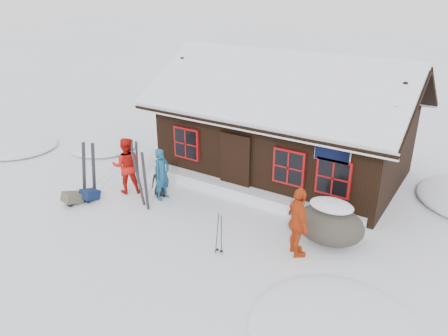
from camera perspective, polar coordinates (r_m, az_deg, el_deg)
The scene contains 15 objects.
ground at distance 13.48m, azimuth -7.29°, elevation -6.10°, with size 120.00×120.00×0.00m, color white.
mountain_hut at distance 15.99m, azimuth 8.13°, elevation 4.85°, with size 8.90×6.09×4.42m.
snow_drift at distance 14.27m, azimuth 3.13°, elevation -3.39°, with size 7.60×0.60×0.35m, color white.
snow_mounds at distance 13.99m, azimuth 2.87°, elevation -4.78°, with size 20.60×13.20×0.48m.
skier_teal at distance 14.13m, azimuth -8.09°, elevation -0.82°, with size 0.63×0.41×1.72m, color navy.
skier_orange_left at distance 14.75m, azimuth -12.63°, elevation 0.32°, with size 0.93×0.73×1.92m, color red.
skier_orange_right at distance 11.26m, azimuth 9.65°, elevation -7.05°, with size 1.11×0.46×1.90m, color #C03F13.
skier_crouched at distance 14.42m, azimuth -8.38°, elevation -1.65°, with size 0.54×0.35×1.11m, color black.
boulder at distance 12.17m, azimuth 13.63°, elevation -7.07°, with size 1.89×1.41×1.11m.
ski_pair_left at distance 14.86m, azimuth -17.24°, elevation -0.25°, with size 0.51×0.35×1.90m.
ski_pair_mid at distance 13.72m, azimuth -10.69°, elevation -1.61°, with size 0.65×0.19×1.88m.
ski_pair_right at distance 15.81m, azimuth -11.60°, elevation 1.00°, with size 0.42×0.08×1.51m.
ski_poles at distance 11.35m, azimuth -0.63°, elevation -8.69°, with size 0.22×0.11×1.21m.
backpack_blue at distance 14.79m, azimuth -17.10°, elevation -3.56°, with size 0.42×0.55×0.30m, color #0F1D42.
backpack_olive at distance 14.73m, azimuth -19.14°, elevation -3.93°, with size 0.43×0.57×0.31m, color #4F4B38.
Camera 1 is at (7.72, -8.88, 6.59)m, focal length 35.00 mm.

